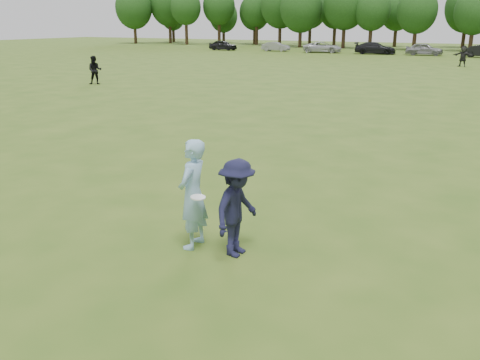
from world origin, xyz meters
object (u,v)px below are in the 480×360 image
(thrower, at_px, (193,194))
(player_far_d, at_px, (463,56))
(player_far_a, at_px, (95,70))
(car_e, at_px, (424,49))
(car_b, at_px, (276,47))
(car_d, at_px, (375,48))
(car_a, at_px, (223,45))
(defender, at_px, (237,208))
(car_c, at_px, (323,47))

(thrower, bearing_deg, player_far_d, 173.20)
(player_far_a, bearing_deg, car_e, 35.92)
(car_b, distance_m, car_d, 14.11)
(thrower, height_order, car_a, thrower)
(car_d, height_order, car_e, car_e)
(thrower, height_order, player_far_a, thrower)
(player_far_d, height_order, car_e, player_far_d)
(car_d, bearing_deg, player_far_a, 160.08)
(player_far_d, xyz_separation_m, car_a, (-33.99, 14.14, -0.25))
(player_far_d, bearing_deg, car_a, 168.97)
(player_far_d, distance_m, car_b, 30.04)
(thrower, relative_size, player_far_d, 1.07)
(thrower, xyz_separation_m, car_a, (-33.29, 59.84, -0.32))
(thrower, height_order, car_e, thrower)
(defender, height_order, car_b, defender)
(thrower, relative_size, car_b, 0.53)
(player_far_d, distance_m, car_c, 24.09)
(car_a, bearing_deg, car_b, -80.15)
(player_far_a, relative_size, car_e, 0.42)
(car_c, bearing_deg, car_d, -96.68)
(car_b, bearing_deg, player_far_d, -121.30)
(player_far_a, xyz_separation_m, car_a, (-13.31, 40.99, -0.23))
(car_a, bearing_deg, player_far_a, -159.36)
(thrower, bearing_deg, car_b, -163.40)
(player_far_a, bearing_deg, player_far_d, 17.75)
(car_d, bearing_deg, defender, -176.79)
(defender, distance_m, player_far_d, 45.64)
(defender, height_order, player_far_d, player_far_d)
(player_far_a, relative_size, car_a, 0.45)
(thrower, distance_m, player_far_d, 45.71)
(defender, relative_size, player_far_d, 0.93)
(thrower, bearing_deg, car_d, -175.54)
(thrower, distance_m, car_c, 63.32)
(player_far_a, bearing_deg, thrower, -77.97)
(car_b, bearing_deg, thrower, -158.48)
(player_far_a, xyz_separation_m, car_c, (1.80, 41.80, -0.23))
(defender, distance_m, car_e, 61.29)
(player_far_d, bearing_deg, car_d, 139.69)
(car_e, bearing_deg, thrower, -179.14)
(player_far_d, height_order, car_a, player_far_d)
(car_b, height_order, car_d, car_d)
(thrower, relative_size, car_c, 0.40)
(defender, distance_m, player_far_a, 28.09)
(car_a, height_order, car_b, car_a)
(thrower, xyz_separation_m, player_far_a, (-19.98, 18.86, -0.10))
(player_far_a, height_order, car_b, player_far_a)
(player_far_d, xyz_separation_m, car_e, (-5.78, 15.36, -0.20))
(thrower, bearing_deg, car_a, -156.83)
(car_a, xyz_separation_m, car_d, (22.16, 0.93, 0.04))
(car_b, relative_size, car_c, 0.77)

